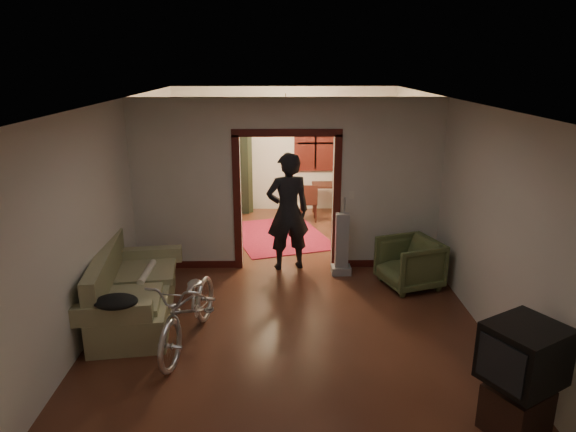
{
  "coord_description": "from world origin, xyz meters",
  "views": [
    {
      "loc": [
        -0.12,
        -7.35,
        3.34
      ],
      "look_at": [
        0.0,
        -0.3,
        1.2
      ],
      "focal_mm": 32.0,
      "sensor_mm": 36.0,
      "label": 1
    }
  ],
  "objects_px": {
    "sofa": "(134,285)",
    "armchair": "(409,263)",
    "locker": "(228,170)",
    "person": "(288,212)",
    "bicycle": "(189,308)",
    "desk": "(334,200)"
  },
  "relations": [
    {
      "from": "sofa",
      "to": "armchair",
      "type": "bearing_deg",
      "value": 5.82
    },
    {
      "from": "locker",
      "to": "armchair",
      "type": "bearing_deg",
      "value": -71.75
    },
    {
      "from": "person",
      "to": "locker",
      "type": "xyz_separation_m",
      "value": [
        -1.29,
        3.38,
        -0.0
      ]
    },
    {
      "from": "locker",
      "to": "bicycle",
      "type": "bearing_deg",
      "value": -108.24
    },
    {
      "from": "person",
      "to": "desk",
      "type": "relative_size",
      "value": 2.05
    },
    {
      "from": "sofa",
      "to": "bicycle",
      "type": "relative_size",
      "value": 1.13
    },
    {
      "from": "sofa",
      "to": "locker",
      "type": "bearing_deg",
      "value": 73.56
    },
    {
      "from": "locker",
      "to": "desk",
      "type": "xyz_separation_m",
      "value": [
        2.37,
        -0.33,
        -0.62
      ]
    },
    {
      "from": "person",
      "to": "locker",
      "type": "distance_m",
      "value": 3.62
    },
    {
      "from": "person",
      "to": "locker",
      "type": "bearing_deg",
      "value": -82.44
    },
    {
      "from": "desk",
      "to": "person",
      "type": "bearing_deg",
      "value": -115.52
    },
    {
      "from": "bicycle",
      "to": "desk",
      "type": "distance_m",
      "value": 5.91
    },
    {
      "from": "desk",
      "to": "sofa",
      "type": "bearing_deg",
      "value": -129.62
    },
    {
      "from": "person",
      "to": "desk",
      "type": "xyz_separation_m",
      "value": [
        1.07,
        3.05,
        -0.63
      ]
    },
    {
      "from": "bicycle",
      "to": "armchair",
      "type": "bearing_deg",
      "value": 38.21
    },
    {
      "from": "bicycle",
      "to": "armchair",
      "type": "xyz_separation_m",
      "value": [
        3.08,
        1.62,
        -0.1
      ]
    },
    {
      "from": "desk",
      "to": "bicycle",
      "type": "bearing_deg",
      "value": -119.07
    },
    {
      "from": "person",
      "to": "locker",
      "type": "relative_size",
      "value": 1.0
    },
    {
      "from": "bicycle",
      "to": "armchair",
      "type": "height_order",
      "value": "bicycle"
    },
    {
      "from": "person",
      "to": "desk",
      "type": "distance_m",
      "value": 3.29
    },
    {
      "from": "bicycle",
      "to": "locker",
      "type": "relative_size",
      "value": 0.92
    },
    {
      "from": "bicycle",
      "to": "person",
      "type": "distance_m",
      "value": 2.74
    }
  ]
}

